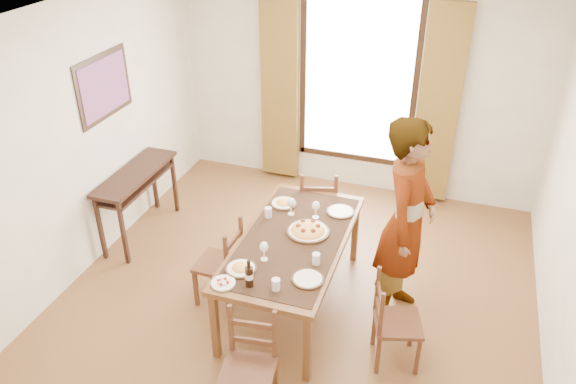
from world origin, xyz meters
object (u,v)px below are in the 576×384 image
(dining_table, at_px, (293,244))
(pasta_platter, at_px, (308,228))
(man, at_px, (406,223))
(console_table, at_px, (136,181))

(dining_table, height_order, pasta_platter, pasta_platter)
(dining_table, height_order, man, man)
(dining_table, distance_m, man, 1.04)
(console_table, bearing_deg, pasta_platter, -12.15)
(pasta_platter, bearing_deg, dining_table, -127.84)
(pasta_platter, bearing_deg, man, 6.39)
(dining_table, relative_size, man, 0.94)
(console_table, relative_size, man, 0.61)
(console_table, height_order, dining_table, console_table)
(pasta_platter, bearing_deg, console_table, 167.85)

